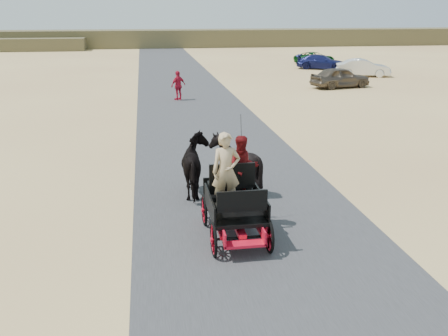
{
  "coord_description": "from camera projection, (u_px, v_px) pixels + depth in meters",
  "views": [
    {
      "loc": [
        -2.55,
        -11.89,
        5.15
      ],
      "look_at": [
        -0.6,
        0.36,
        1.2
      ],
      "focal_mm": 40.0,
      "sensor_mm": 36.0,
      "label": 1
    }
  ],
  "objects": [
    {
      "name": "car_c",
      "position": [
        321.0,
        62.0,
        44.91
      ],
      "size": [
        4.74,
        3.54,
        1.28
      ],
      "primitive_type": "imported",
      "rotation": [
        0.0,
        0.0,
        1.12
      ],
      "color": "navy",
      "rests_on": "ground"
    },
    {
      "name": "passenger_woman",
      "position": [
        243.0,
        168.0,
        12.02
      ],
      "size": [
        0.77,
        0.6,
        1.58
      ],
      "primitive_type": "imported",
      "color": "#660C0F",
      "rests_on": "carriage"
    },
    {
      "name": "car_d",
      "position": [
        315.0,
        58.0,
        49.51
      ],
      "size": [
        4.44,
        2.88,
        1.14
      ],
      "primitive_type": "imported",
      "rotation": [
        0.0,
        0.0,
        1.83
      ],
      "color": "#0C4C19",
      "rests_on": "ground"
    },
    {
      "name": "horse_left",
      "position": [
        198.0,
        166.0,
        14.36
      ],
      "size": [
        0.91,
        2.01,
        1.7
      ],
      "primitive_type": "imported",
      "rotation": [
        0.0,
        0.0,
        3.14
      ],
      "color": "black",
      "rests_on": "ground"
    },
    {
      "name": "ground",
      "position": [
        248.0,
        214.0,
        13.13
      ],
      "size": [
        140.0,
        140.0,
        0.0
      ],
      "primitive_type": "plane",
      "color": "tan"
    },
    {
      "name": "ridge_far",
      "position": [
        160.0,
        39.0,
        71.1
      ],
      "size": [
        140.0,
        6.0,
        2.4
      ],
      "primitive_type": "cube",
      "color": "brown",
      "rests_on": "ground"
    },
    {
      "name": "carriage",
      "position": [
        235.0,
        222.0,
        11.76
      ],
      "size": [
        1.3,
        2.4,
        0.72
      ],
      "primitive_type": null,
      "color": "black",
      "rests_on": "ground"
    },
    {
      "name": "pedestrian",
      "position": [
        178.0,
        85.0,
        29.46
      ],
      "size": [
        1.07,
        0.92,
        1.73
      ],
      "primitive_type": "imported",
      "rotation": [
        0.0,
        0.0,
        3.74
      ],
      "color": "#B4142E",
      "rests_on": "ground"
    },
    {
      "name": "car_b",
      "position": [
        363.0,
        68.0,
        39.94
      ],
      "size": [
        4.43,
        2.47,
        1.38
      ],
      "primitive_type": "imported",
      "rotation": [
        0.0,
        0.0,
        1.32
      ],
      "color": "silver",
      "rests_on": "ground"
    },
    {
      "name": "car_a",
      "position": [
        340.0,
        77.0,
        34.21
      ],
      "size": [
        4.39,
        2.5,
        1.41
      ],
      "primitive_type": "imported",
      "rotation": [
        0.0,
        0.0,
        1.78
      ],
      "color": "brown",
      "rests_on": "ground"
    },
    {
      "name": "horse_right",
      "position": [
        235.0,
        164.0,
        14.52
      ],
      "size": [
        1.37,
        1.54,
        1.7
      ],
      "primitive_type": "imported",
      "rotation": [
        0.0,
        0.0,
        3.14
      ],
      "color": "black",
      "rests_on": "ground"
    },
    {
      "name": "road",
      "position": [
        248.0,
        214.0,
        13.13
      ],
      "size": [
        6.0,
        140.0,
        0.01
      ],
      "primitive_type": "cube",
      "color": "#38383A",
      "rests_on": "ground"
    },
    {
      "name": "driver_man",
      "position": [
        226.0,
        171.0,
        11.4
      ],
      "size": [
        0.66,
        0.43,
        1.8
      ],
      "primitive_type": "imported",
      "color": "tan",
      "rests_on": "carriage"
    }
  ]
}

